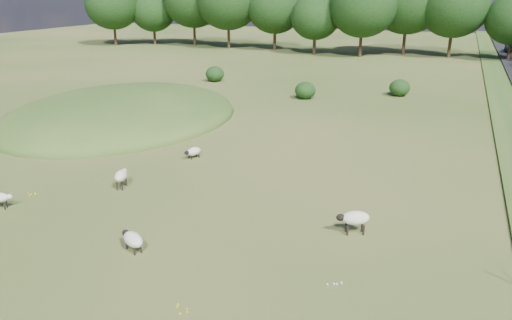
{
  "coord_description": "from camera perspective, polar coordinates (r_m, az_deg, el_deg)",
  "views": [
    {
      "loc": [
        10.84,
        -17.95,
        9.21
      ],
      "look_at": [
        2.0,
        4.0,
        1.0
      ],
      "focal_mm": 35.0,
      "sensor_mm": 36.0,
      "label": 1
    }
  ],
  "objects": [
    {
      "name": "sheep_3",
      "position": [
        19.07,
        -13.92,
        -8.78
      ],
      "size": [
        1.31,
        0.98,
        0.73
      ],
      "rotation": [
        0.0,
        0.0,
        2.67
      ],
      "color": "beige",
      "rests_on": "ground"
    },
    {
      "name": "sheep_4",
      "position": [
        19.99,
        11.19,
        -6.54
      ],
      "size": [
        1.38,
        1.0,
        0.96
      ],
      "rotation": [
        0.0,
        0.0,
        3.58
      ],
      "color": "beige",
      "rests_on": "ground"
    },
    {
      "name": "sheep_1",
      "position": [
        24.91,
        -15.16,
        -1.74
      ],
      "size": [
        0.82,
        1.28,
        0.88
      ],
      "rotation": [
        0.0,
        0.0,
        1.88
      ],
      "color": "beige",
      "rests_on": "ground"
    },
    {
      "name": "shrubs",
      "position": [
        47.34,
        4.73,
        8.78
      ],
      "size": [
        20.42,
        6.51,
        1.56
      ],
      "color": "black",
      "rests_on": "ground"
    },
    {
      "name": "treeline",
      "position": [
        74.39,
        13.28,
        16.61
      ],
      "size": [
        96.28,
        14.66,
        11.7
      ],
      "color": "black",
      "rests_on": "ground"
    },
    {
      "name": "sheep_5",
      "position": [
        28.49,
        -7.18,
        0.97
      ],
      "size": [
        0.81,
        1.14,
        0.64
      ],
      "rotation": [
        0.0,
        0.0,
        4.29
      ],
      "color": "beige",
      "rests_on": "ground"
    },
    {
      "name": "ground",
      "position": [
        40.53,
        5.87,
        5.9
      ],
      "size": [
        160.0,
        160.0,
        0.0
      ],
      "primitive_type": "plane",
      "color": "#2E5019",
      "rests_on": "ground"
    },
    {
      "name": "mound",
      "position": [
        38.78,
        -14.99,
        4.73
      ],
      "size": [
        16.0,
        20.0,
        4.0
      ],
      "primitive_type": "ellipsoid",
      "color": "#33561E",
      "rests_on": "ground"
    }
  ]
}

